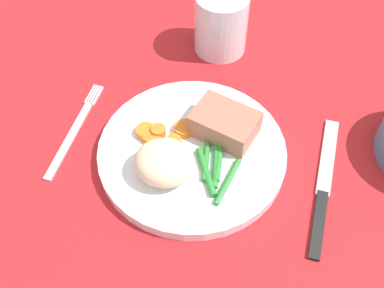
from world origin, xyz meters
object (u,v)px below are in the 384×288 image
at_px(fork, 75,130).
at_px(knife, 323,187).
at_px(dinner_plate, 192,153).
at_px(meat_portion, 225,124).
at_px(water_glass, 221,26).

relative_size(fork, knife, 0.81).
distance_m(dinner_plate, knife, 0.17).
bearing_deg(meat_portion, knife, -16.61).
bearing_deg(water_glass, fork, -124.35).
bearing_deg(dinner_plate, fork, -179.09).
bearing_deg(knife, dinner_plate, 175.48).
bearing_deg(water_glass, dinner_plate, -85.83).
distance_m(fork, water_glass, 0.26).
height_order(dinner_plate, meat_portion, meat_portion).
height_order(knife, water_glass, water_glass).
bearing_deg(knife, water_glass, 126.88).
height_order(meat_portion, fork, meat_portion).
relative_size(fork, water_glass, 1.78).
height_order(dinner_plate, water_glass, water_glass).
height_order(dinner_plate, fork, dinner_plate).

